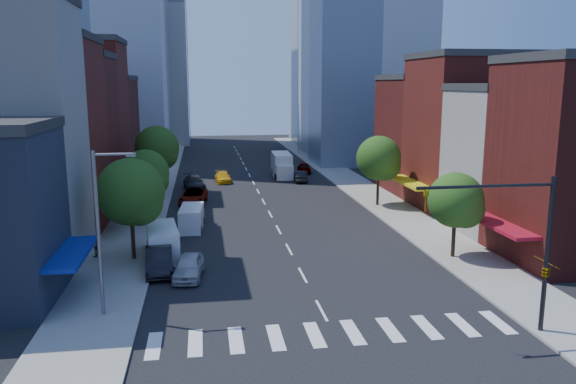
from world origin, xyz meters
name	(u,v)px	position (x,y,z in m)	size (l,w,h in m)	color
ground	(322,311)	(0.00, 0.00, 0.00)	(220.00, 220.00, 0.00)	black
sidewalk_left	(153,188)	(-12.50, 40.00, 0.07)	(5.00, 120.00, 0.15)	gray
sidewalk_right	(352,182)	(12.50, 40.00, 0.07)	(5.00, 120.00, 0.15)	gray
crosswalk	(334,333)	(0.00, -3.00, 0.01)	(19.00, 3.00, 0.01)	silver
bldg_left_2	(25,139)	(-21.00, 20.50, 8.00)	(12.00, 9.00, 16.00)	maroon
bldg_left_3	(52,136)	(-21.00, 29.00, 7.50)	(12.00, 8.00, 15.00)	#4F1613
bldg_left_4	(71,120)	(-21.00, 37.50, 8.50)	(12.00, 9.00, 17.00)	maroon
bldg_left_5	(88,131)	(-21.00, 47.00, 6.50)	(12.00, 10.00, 13.00)	#4F1613
bldg_right_1	(525,161)	(21.00, 15.00, 6.00)	(12.00, 8.00, 12.00)	silver
bldg_right_2	(476,135)	(21.00, 24.00, 7.50)	(12.00, 10.00, 15.00)	maroon
bldg_right_3	(435,136)	(21.00, 34.00, 6.50)	(12.00, 10.00, 13.00)	#4F1613
tower_far_w	(142,8)	(-18.00, 95.00, 28.00)	(18.00, 18.00, 56.00)	#9EA5AD
traffic_signal	(537,256)	(9.94, -4.50, 4.16)	(7.24, 2.24, 8.00)	black
streetlight	(101,223)	(-11.81, 1.00, 5.28)	(2.25, 0.25, 9.00)	slate
tree_left_near	(133,195)	(-11.35, 10.92, 4.87)	(4.80, 4.80, 7.30)	black
tree_left_mid	(147,175)	(-11.35, 21.92, 4.53)	(4.20, 4.20, 6.65)	black
tree_left_far	(158,149)	(-11.35, 35.92, 5.20)	(5.00, 5.00, 7.75)	black
tree_right_near	(458,202)	(11.65, 7.92, 4.19)	(4.00, 4.00, 6.20)	black
tree_right_far	(380,160)	(11.65, 25.92, 4.86)	(4.60, 4.60, 7.20)	black
parked_car_front	(189,267)	(-7.50, 6.69, 0.75)	(1.78, 4.43, 1.51)	#ACACB1
parked_car_second	(159,260)	(-9.50, 8.11, 0.83)	(1.75, 5.02, 1.66)	black
parked_car_third	(193,197)	(-7.50, 29.89, 0.78)	(2.58, 5.60, 1.56)	#999999
parked_car_rear	(194,183)	(-7.50, 38.51, 0.80)	(2.25, 5.54, 1.61)	black
cargo_van_near	(163,242)	(-9.48, 11.68, 1.12)	(2.77, 5.52, 2.25)	white
cargo_van_far	(191,218)	(-7.51, 19.24, 0.99)	(2.20, 4.83, 2.01)	silver
taxi	(223,177)	(-3.88, 42.93, 0.66)	(1.84, 4.53, 1.31)	#E9AB0C
traffic_car_oncoming	(301,176)	(6.15, 41.82, 0.71)	(1.51, 4.33, 1.43)	black
traffic_car_far	(304,168)	(7.90, 48.94, 0.75)	(1.78, 4.43, 1.51)	#999999
box_truck	(282,166)	(4.32, 46.12, 1.50)	(2.67, 7.95, 3.17)	silver
pedestrian_near	(99,248)	(-13.96, 11.52, 0.92)	(0.56, 0.37, 1.55)	#999999
pedestrian_far	(95,246)	(-14.34, 11.88, 0.94)	(0.76, 0.60, 1.57)	#999999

